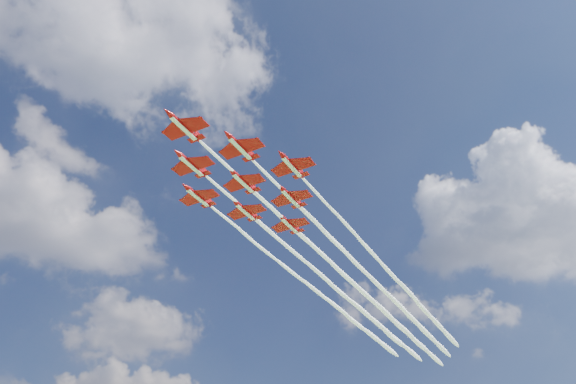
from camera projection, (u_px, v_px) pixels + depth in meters
name	position (u px, v px, depth m)	size (l,w,h in m)	color
jet_lead	(327.00, 259.00, 156.52)	(109.50, 84.05, 2.75)	#A2090A
jet_row2_port	(362.00, 269.00, 161.82)	(109.50, 84.05, 2.75)	#A2090A
jet_row2_starb	(324.00, 278.00, 166.82)	(109.50, 84.05, 2.75)	#A2090A
jet_row3_port	(396.00, 278.00, 167.13)	(109.50, 84.05, 2.75)	#A2090A
jet_row3_centre	(357.00, 287.00, 172.13)	(109.50, 84.05, 2.75)	#A2090A
jet_row3_starb	(321.00, 294.00, 177.12)	(109.50, 84.05, 2.75)	#A2090A
jet_row4_port	(388.00, 295.00, 177.44)	(109.50, 84.05, 2.75)	#A2090A
jet_row4_starb	(352.00, 302.00, 182.43)	(109.50, 84.05, 2.75)	#A2090A
jet_tail	(382.00, 310.00, 187.74)	(109.50, 84.05, 2.75)	#A2090A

